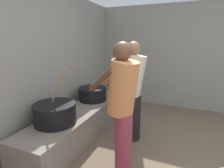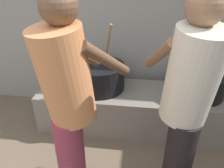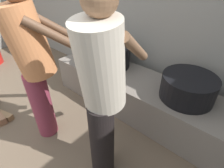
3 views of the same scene
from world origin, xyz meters
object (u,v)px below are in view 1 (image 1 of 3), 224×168
object	(u,v)px
cook_in_orange_shirt	(122,102)
cook_in_cream_shirt	(133,86)
cooking_pot_main	(55,113)
cooking_pot_secondary	(93,94)

from	to	relation	value
cook_in_orange_shirt	cook_in_cream_shirt	size ratio (longest dim) A/B	1.00
cooking_pot_main	cook_in_cream_shirt	xyz separation A→B (m)	(0.73, -0.87, 0.29)
cook_in_cream_shirt	cooking_pot_secondary	bearing A→B (deg)	69.83
cooking_pot_secondary	cook_in_orange_shirt	size ratio (longest dim) A/B	0.34
cooking_pot_main	cook_in_orange_shirt	world-z (taller)	cook_in_orange_shirt
cooking_pot_main	cook_in_cream_shirt	distance (m)	1.17
cooking_pot_secondary	cook_in_orange_shirt	distance (m)	1.46
cooking_pot_main	cooking_pot_secondary	distance (m)	1.05
cooking_pot_secondary	cook_in_orange_shirt	world-z (taller)	cook_in_orange_shirt
cooking_pot_main	cook_in_orange_shirt	size ratio (longest dim) A/B	0.48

